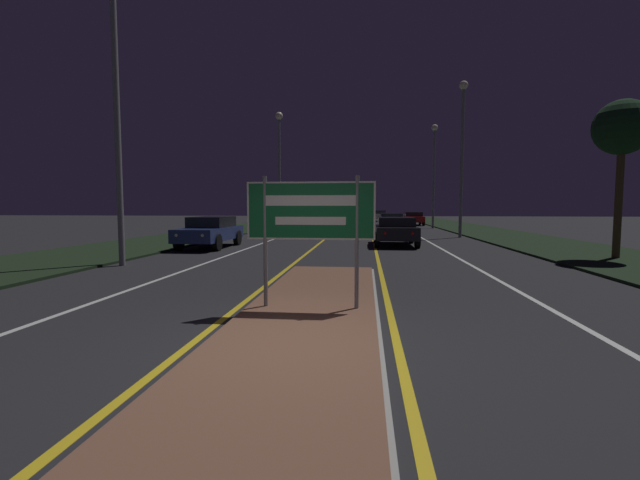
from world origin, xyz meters
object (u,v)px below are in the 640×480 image
at_px(streetlight_right_far, 434,161).
at_px(car_approaching_0, 210,231).
at_px(streetlight_left_far, 279,147).
at_px(car_approaching_1, 273,221).
at_px(car_receding_0, 395,230).
at_px(car_receding_3, 379,215).
at_px(highway_sign, 310,216).
at_px(streetlight_right_near, 462,139).
at_px(streetlight_left_near, 115,51).
at_px(car_receding_2, 413,218).
at_px(car_receding_1, 391,221).

height_order(streetlight_right_far, car_approaching_0, streetlight_right_far).
distance_m(streetlight_left_far, car_approaching_0, 18.78).
bearing_deg(car_approaching_1, car_receding_0, -51.57).
bearing_deg(streetlight_right_far, car_receding_3, 103.19).
bearing_deg(car_approaching_0, highway_sign, -62.05).
relative_size(highway_sign, streetlight_left_far, 0.23).
distance_m(streetlight_left_far, car_receding_3, 21.12).
distance_m(car_receding_0, car_receding_3, 33.89).
bearing_deg(car_receding_0, streetlight_right_near, 53.94).
xyz_separation_m(streetlight_left_far, car_receding_3, (8.98, 18.11, -6.11)).
relative_size(streetlight_left_near, streetlight_right_near, 1.17).
bearing_deg(highway_sign, car_receding_0, 80.05).
bearing_deg(car_receding_2, highway_sign, -98.79).
xyz_separation_m(car_receding_1, car_receding_3, (-0.25, 21.75, 0.02)).
xyz_separation_m(streetlight_right_far, car_receding_3, (-4.03, 17.20, -4.95)).
bearing_deg(streetlight_left_near, car_approaching_0, 84.31).
relative_size(streetlight_left_far, car_receding_1, 2.02).
height_order(highway_sign, car_receding_0, highway_sign).
bearing_deg(car_receding_2, car_approaching_1, -131.89).
bearing_deg(streetlight_right_far, car_approaching_0, -123.92).
height_order(streetlight_left_near, car_receding_3, streetlight_left_near).
relative_size(highway_sign, car_receding_0, 0.52).
xyz_separation_m(streetlight_right_far, car_receding_2, (-1.01, 6.21, -4.98)).
bearing_deg(car_approaching_0, car_receding_3, 76.64).
bearing_deg(car_receding_0, streetlight_left_far, 118.99).
xyz_separation_m(car_receding_1, car_receding_2, (2.78, 10.76, -0.01)).
bearing_deg(car_receding_0, highway_sign, -99.95).
bearing_deg(car_receding_0, car_receding_1, 87.70).
bearing_deg(streetlight_right_near, streetlight_left_near, -133.57).
height_order(streetlight_left_near, car_receding_2, streetlight_left_near).
height_order(highway_sign, streetlight_right_far, streetlight_right_far).
height_order(car_receding_1, car_approaching_0, car_approaching_0).
distance_m(highway_sign, car_receding_0, 13.44).
bearing_deg(car_receding_2, streetlight_right_near, -86.89).
height_order(highway_sign, car_receding_1, highway_sign).
height_order(streetlight_right_far, car_receding_0, streetlight_right_far).
relative_size(streetlight_left_far, car_receding_0, 2.26).
height_order(streetlight_right_near, streetlight_right_far, streetlight_right_near).
bearing_deg(highway_sign, car_approaching_1, 103.88).
height_order(streetlight_right_near, car_receding_2, streetlight_right_near).
xyz_separation_m(streetlight_left_far, car_receding_2, (12.00, 7.12, -6.14)).
bearing_deg(streetlight_right_far, car_receding_1, -129.74).
bearing_deg(streetlight_right_near, car_receding_1, 120.22).
xyz_separation_m(streetlight_right_near, car_receding_0, (-4.20, -5.76, -5.06)).
relative_size(streetlight_right_near, streetlight_right_far, 1.05).
distance_m(streetlight_right_near, streetlight_right_far, 10.92).
bearing_deg(car_approaching_1, streetlight_right_near, -19.89).
bearing_deg(streetlight_left_far, highway_sign, -77.51).
bearing_deg(car_approaching_1, car_receding_1, 12.58).
xyz_separation_m(streetlight_right_near, car_receding_1, (-3.71, 6.37, -5.06)).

